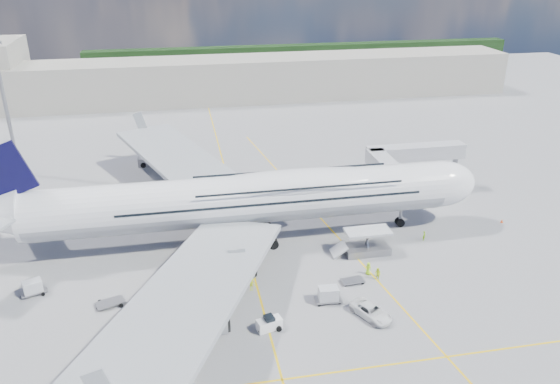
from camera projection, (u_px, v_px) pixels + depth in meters
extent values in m
plane|color=gray|center=(254.00, 275.00, 73.92)|extent=(300.00, 300.00, 0.00)
cube|color=yellow|center=(254.00, 275.00, 73.92)|extent=(0.25, 220.00, 0.01)
cube|color=yellow|center=(282.00, 380.00, 55.97)|extent=(120.00, 0.25, 0.01)
cube|color=yellow|center=(333.00, 232.00, 85.30)|extent=(14.16, 99.06, 0.01)
cylinder|color=white|center=(243.00, 199.00, 80.12)|extent=(62.00, 7.20, 7.20)
cylinder|color=#9EA0A5|center=(243.00, 200.00, 80.18)|extent=(60.76, 7.13, 7.13)
ellipsoid|color=white|center=(296.00, 183.00, 80.70)|extent=(36.00, 6.84, 3.76)
ellipsoid|color=white|center=(439.00, 184.00, 85.47)|extent=(11.52, 7.20, 7.20)
ellipsoid|color=black|center=(459.00, 179.00, 85.78)|extent=(3.84, 4.16, 1.44)
cube|color=#999EA3|center=(184.00, 163.00, 97.18)|extent=(25.49, 39.15, 3.35)
cube|color=#999EA3|center=(195.00, 288.00, 61.29)|extent=(25.49, 39.15, 3.35)
cylinder|color=#B7BABF|center=(217.00, 190.00, 92.28)|extent=(5.20, 3.50, 3.50)
cylinder|color=#B7BABF|center=(188.00, 169.00, 100.93)|extent=(5.20, 3.50, 3.50)
cylinder|color=#B7BABF|center=(233.00, 267.00, 69.86)|extent=(5.20, 3.50, 3.50)
cylinder|color=#B7BABF|center=(203.00, 321.00, 59.66)|extent=(5.20, 3.50, 3.50)
cylinder|color=gray|center=(401.00, 213.00, 86.30)|extent=(0.44, 0.44, 3.80)
cylinder|color=black|center=(400.00, 222.00, 86.93)|extent=(1.30, 0.90, 1.30)
cylinder|color=gray|center=(244.00, 227.00, 81.99)|extent=(0.56, 0.56, 3.80)
cylinder|color=black|center=(241.00, 226.00, 85.45)|extent=(1.50, 0.90, 1.50)
cube|color=#B7B7BC|center=(383.00, 165.00, 92.02)|extent=(3.00, 10.00, 2.60)
cube|color=#B7B7BC|center=(416.00, 152.00, 97.89)|extent=(18.00, 3.00, 2.60)
cylinder|color=gray|center=(387.00, 177.00, 96.50)|extent=(0.80, 0.80, 7.10)
cylinder|color=black|center=(385.00, 193.00, 97.77)|extent=(0.90, 0.80, 0.90)
cylinder|color=gray|center=(454.00, 168.00, 100.71)|extent=(1.00, 1.00, 7.10)
cube|color=gray|center=(452.00, 183.00, 101.99)|extent=(2.00, 2.00, 0.80)
cylinder|color=#B7B7BC|center=(392.00, 173.00, 88.62)|extent=(3.60, 3.60, 2.80)
cube|color=silver|center=(368.00, 231.00, 78.03)|extent=(6.50, 3.20, 0.35)
cube|color=gray|center=(367.00, 249.00, 79.23)|extent=(6.50, 3.20, 1.10)
cube|color=gray|center=(367.00, 240.00, 78.62)|extent=(0.22, 1.99, 3.00)
cylinder|color=black|center=(352.00, 256.00, 77.78)|extent=(0.70, 0.30, 0.70)
cube|color=silver|center=(339.00, 249.00, 78.32)|extent=(2.16, 2.60, 1.60)
cylinder|color=gray|center=(7.00, 112.00, 102.31)|extent=(0.70, 0.70, 25.00)
cube|color=#B2AD9E|center=(205.00, 80.00, 156.71)|extent=(180.00, 16.00, 12.00)
cube|color=#193814|center=(305.00, 55.00, 204.78)|extent=(160.00, 6.00, 8.00)
cube|color=gray|center=(110.00, 303.00, 67.51)|extent=(3.77, 2.79, 0.20)
cylinder|color=black|center=(98.00, 308.00, 66.74)|extent=(0.49, 0.20, 0.49)
cylinder|color=black|center=(122.00, 299.00, 68.41)|extent=(0.49, 0.20, 0.49)
cube|color=gray|center=(207.00, 282.00, 71.84)|extent=(2.98, 1.91, 0.17)
cylinder|color=black|center=(199.00, 286.00, 71.20)|extent=(0.41, 0.17, 0.41)
cylinder|color=black|center=(216.00, 280.00, 72.58)|extent=(0.41, 0.17, 0.41)
cube|color=silver|center=(207.00, 277.00, 71.54)|extent=(2.23, 1.70, 1.39)
cube|color=gray|center=(213.00, 273.00, 73.67)|extent=(3.78, 2.96, 0.20)
cylinder|color=black|center=(203.00, 278.00, 72.90)|extent=(0.49, 0.20, 0.49)
cylinder|color=black|center=(222.00, 270.00, 74.56)|extent=(0.49, 0.20, 0.49)
cube|color=silver|center=(212.00, 267.00, 73.31)|extent=(2.92, 2.51, 1.67)
cube|color=gray|center=(34.00, 292.00, 69.72)|extent=(3.49, 2.67, 0.19)
cylinder|color=black|center=(22.00, 296.00, 69.01)|extent=(0.45, 0.19, 0.45)
cylinder|color=black|center=(45.00, 289.00, 70.55)|extent=(0.45, 0.19, 0.45)
cube|color=silver|center=(33.00, 286.00, 69.39)|extent=(2.68, 2.27, 1.55)
cube|color=gray|center=(353.00, 280.00, 72.14)|extent=(3.11, 1.81, 0.18)
cylinder|color=black|center=(345.00, 285.00, 71.45)|extent=(0.44, 0.18, 0.44)
cylinder|color=black|center=(360.00, 278.00, 72.94)|extent=(0.44, 0.18, 0.44)
cube|color=gray|center=(328.00, 299.00, 68.17)|extent=(3.39, 1.94, 0.20)
cylinder|color=black|center=(319.00, 305.00, 67.41)|extent=(0.48, 0.20, 0.48)
cylinder|color=black|center=(337.00, 296.00, 69.05)|extent=(0.48, 0.20, 0.48)
cube|color=silver|center=(328.00, 293.00, 67.81)|extent=(2.51, 1.78, 1.65)
cube|color=white|center=(269.00, 324.00, 63.11)|extent=(3.14, 2.03, 1.35)
cube|color=black|center=(269.00, 318.00, 62.77)|extent=(1.31, 1.46, 0.52)
cylinder|color=black|center=(261.00, 331.00, 62.58)|extent=(0.66, 0.26, 0.66)
cylinder|color=black|center=(277.00, 323.00, 63.96)|extent=(0.66, 0.26, 0.66)
cube|color=gray|center=(188.00, 184.00, 100.50)|extent=(5.92, 4.27, 1.72)
cube|color=white|center=(184.00, 176.00, 99.73)|extent=(4.64, 3.72, 1.89)
cube|color=white|center=(200.00, 179.00, 100.55)|extent=(2.25, 2.45, 1.37)
cube|color=black|center=(203.00, 178.00, 100.59)|extent=(0.86, 1.60, 0.77)
cylinder|color=black|center=(199.00, 187.00, 100.09)|extent=(0.94, 0.30, 0.94)
cylinder|color=black|center=(178.00, 185.00, 101.21)|extent=(0.94, 0.30, 0.94)
cube|color=#F54A0C|center=(184.00, 179.00, 99.97)|extent=(4.70, 3.78, 0.43)
cube|color=gray|center=(154.00, 161.00, 111.33)|extent=(6.36, 2.48, 1.94)
cube|color=white|center=(150.00, 152.00, 110.46)|extent=(4.72, 2.53, 2.14)
cube|color=white|center=(166.00, 156.00, 111.39)|extent=(1.80, 2.27, 1.55)
cube|color=black|center=(169.00, 155.00, 111.43)|extent=(0.19, 1.94, 0.87)
cylinder|color=black|center=(165.00, 164.00, 110.87)|extent=(1.07, 0.34, 1.07)
cylinder|color=black|center=(144.00, 161.00, 112.14)|extent=(1.07, 0.34, 1.07)
imported|color=white|center=(371.00, 312.00, 65.24)|extent=(4.77, 6.09, 1.54)
imported|color=#9EE818|center=(424.00, 236.00, 82.54)|extent=(0.62, 0.66, 1.52)
imported|color=#DBF519|center=(378.00, 274.00, 72.50)|extent=(1.06, 1.11, 1.81)
imported|color=#BAEB18|center=(180.00, 331.00, 61.93)|extent=(0.49, 0.97, 1.60)
imported|color=#B8FD1A|center=(368.00, 269.00, 73.73)|extent=(1.06, 1.06, 1.85)
imported|color=#C5DB17|center=(251.00, 284.00, 70.29)|extent=(1.31, 0.91, 1.84)
cone|color=#F54A0C|center=(502.00, 221.00, 88.10)|extent=(0.45, 0.45, 0.57)
cube|color=#F54A0C|center=(502.00, 222.00, 88.21)|extent=(0.39, 0.39, 0.03)
cone|color=#F54A0C|center=(183.00, 197.00, 96.51)|extent=(0.43, 0.43, 0.55)
cube|color=#F54A0C|center=(183.00, 199.00, 96.61)|extent=(0.37, 0.37, 0.03)
cone|color=#F54A0C|center=(159.00, 195.00, 97.61)|extent=(0.39, 0.39, 0.49)
cube|color=#F54A0C|center=(159.00, 196.00, 97.71)|extent=(0.33, 0.33, 0.03)
cone|color=#F54A0C|center=(222.00, 330.00, 62.88)|extent=(0.44, 0.44, 0.55)
cube|color=#F54A0C|center=(222.00, 332.00, 62.99)|extent=(0.38, 0.38, 0.03)
cone|color=#F54A0C|center=(202.00, 343.00, 60.83)|extent=(0.42, 0.42, 0.53)
cube|color=#F54A0C|center=(202.00, 344.00, 60.93)|extent=(0.36, 0.36, 0.03)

